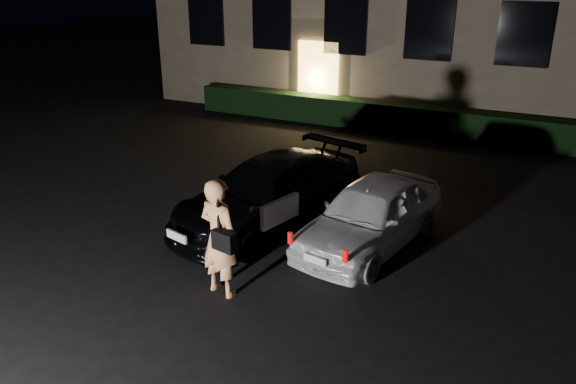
% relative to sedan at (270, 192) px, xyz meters
% --- Properties ---
extents(ground, '(80.00, 80.00, 0.00)m').
position_rel_sedan_xyz_m(ground, '(0.90, -2.85, -0.64)').
color(ground, black).
rests_on(ground, ground).
extents(hedge, '(15.00, 0.70, 0.85)m').
position_rel_sedan_xyz_m(hedge, '(0.90, 7.65, -0.22)').
color(hedge, black).
rests_on(hedge, ground).
extents(sedan, '(2.80, 4.74, 1.29)m').
position_rel_sedan_xyz_m(sedan, '(0.00, 0.00, 0.00)').
color(sedan, black).
rests_on(sedan, ground).
extents(hatch, '(2.05, 3.80, 1.23)m').
position_rel_sedan_xyz_m(hatch, '(2.06, -0.03, -0.03)').
color(hatch, white).
rests_on(hatch, ground).
extents(man, '(0.79, 0.57, 1.88)m').
position_rel_sedan_xyz_m(man, '(0.55, -2.59, 0.30)').
color(man, '#FFA769').
rests_on(man, ground).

